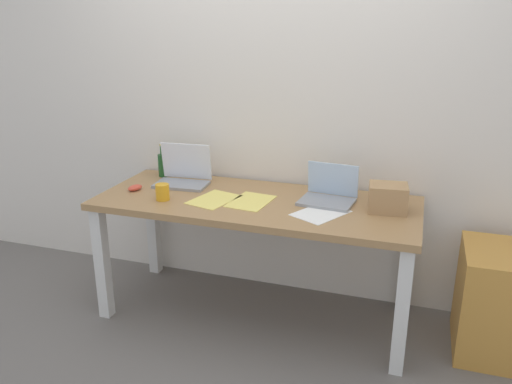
% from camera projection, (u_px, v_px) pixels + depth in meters
% --- Properties ---
extents(ground_plane, '(8.00, 8.00, 0.00)m').
position_uv_depth(ground_plane, '(256.00, 312.00, 3.24)').
color(ground_plane, slate).
extents(back_wall, '(5.20, 0.08, 2.60)m').
position_uv_depth(back_wall, '(277.00, 96.00, 3.21)').
color(back_wall, silver).
rests_on(back_wall, ground).
extents(desk, '(1.87, 0.75, 0.75)m').
position_uv_depth(desk, '(256.00, 215.00, 3.03)').
color(desk, '#A37A4C').
rests_on(desk, ground).
extents(laptop_left, '(0.34, 0.25, 0.25)m').
position_uv_depth(laptop_left, '(183.00, 175.00, 3.27)').
color(laptop_left, gray).
rests_on(laptop_left, desk).
extents(laptop_right, '(0.32, 0.27, 0.21)m').
position_uv_depth(laptop_right, '(328.00, 194.00, 2.96)').
color(laptop_right, gray).
rests_on(laptop_right, desk).
extents(beer_bottle, '(0.06, 0.06, 0.22)m').
position_uv_depth(beer_bottle, '(163.00, 164.00, 3.43)').
color(beer_bottle, '#1E5123').
rests_on(beer_bottle, desk).
extents(computer_mouse, '(0.09, 0.11, 0.03)m').
position_uv_depth(computer_mouse, '(135.00, 188.00, 3.16)').
color(computer_mouse, '#D84C38').
rests_on(computer_mouse, desk).
extents(cardboard_box, '(0.22, 0.19, 0.15)m').
position_uv_depth(cardboard_box, '(388.00, 198.00, 2.80)').
color(cardboard_box, tan).
rests_on(cardboard_box, desk).
extents(coffee_mug, '(0.08, 0.08, 0.09)m').
position_uv_depth(coffee_mug, '(163.00, 192.00, 2.99)').
color(coffee_mug, gold).
rests_on(coffee_mug, desk).
extents(paper_sheet_center, '(0.24, 0.32, 0.00)m').
position_uv_depth(paper_sheet_center, '(251.00, 201.00, 2.97)').
color(paper_sheet_center, '#F4E06B').
rests_on(paper_sheet_center, desk).
extents(paper_sheet_front_right, '(0.32, 0.36, 0.00)m').
position_uv_depth(paper_sheet_front_right, '(321.00, 213.00, 2.79)').
color(paper_sheet_front_right, white).
rests_on(paper_sheet_front_right, desk).
extents(paper_yellow_folder, '(0.28, 0.34, 0.00)m').
position_uv_depth(paper_yellow_folder, '(214.00, 199.00, 3.00)').
color(paper_yellow_folder, '#F4E06B').
rests_on(paper_yellow_folder, desk).
extents(filing_cabinet, '(0.40, 0.48, 0.60)m').
position_uv_depth(filing_cabinet, '(497.00, 302.00, 2.78)').
color(filing_cabinet, '#C68938').
rests_on(filing_cabinet, ground).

